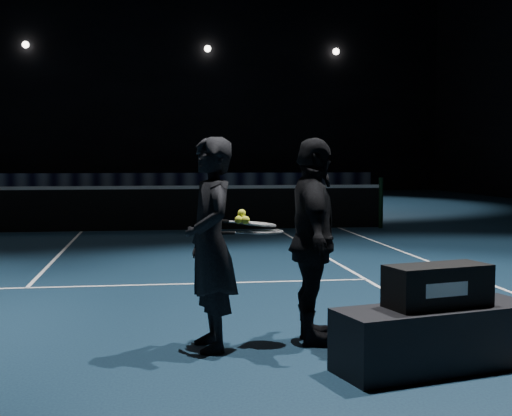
{
  "coord_description": "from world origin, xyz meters",
  "views": [
    {
      "loc": [
        1.48,
        -14.96,
        1.52
      ],
      "look_at": [
        2.29,
        -9.34,
        1.12
      ],
      "focal_mm": 50.0,
      "sensor_mm": 36.0,
      "label": 1
    }
  ],
  "objects_px": {
    "racket_lower": "(266,232)",
    "tennis_balls": "(242,218)",
    "racket_bag": "(438,286)",
    "player_b": "(313,241)",
    "racket_upper": "(259,224)",
    "player_bench": "(437,337)",
    "player_a": "(211,244)"
  },
  "relations": [
    {
      "from": "racket_lower",
      "to": "tennis_balls",
      "type": "relative_size",
      "value": 5.67
    },
    {
      "from": "racket_bag",
      "to": "player_b",
      "type": "bearing_deg",
      "value": 117.31
    },
    {
      "from": "player_b",
      "to": "racket_lower",
      "type": "distance_m",
      "value": 0.41
    },
    {
      "from": "tennis_balls",
      "to": "racket_upper",
      "type": "bearing_deg",
      "value": 18.0
    },
    {
      "from": "racket_upper",
      "to": "tennis_balls",
      "type": "relative_size",
      "value": 5.67
    },
    {
      "from": "racket_lower",
      "to": "racket_upper",
      "type": "bearing_deg",
      "value": 141.34
    },
    {
      "from": "racket_upper",
      "to": "player_b",
      "type": "bearing_deg",
      "value": -9.08
    },
    {
      "from": "tennis_balls",
      "to": "player_bench",
      "type": "bearing_deg",
      "value": -30.82
    },
    {
      "from": "racket_bag",
      "to": "racket_lower",
      "type": "xyz_separation_m",
      "value": [
        -1.13,
        0.8,
        0.32
      ]
    },
    {
      "from": "racket_bag",
      "to": "player_b",
      "type": "distance_m",
      "value": 1.13
    },
    {
      "from": "player_bench",
      "to": "racket_bag",
      "type": "relative_size",
      "value": 2.0
    },
    {
      "from": "player_bench",
      "to": "player_a",
      "type": "bearing_deg",
      "value": 140.17
    },
    {
      "from": "racket_bag",
      "to": "racket_lower",
      "type": "bearing_deg",
      "value": 130.71
    },
    {
      "from": "player_b",
      "to": "racket_upper",
      "type": "relative_size",
      "value": 2.49
    },
    {
      "from": "player_bench",
      "to": "racket_upper",
      "type": "height_order",
      "value": "racket_upper"
    },
    {
      "from": "player_bench",
      "to": "tennis_balls",
      "type": "height_order",
      "value": "tennis_balls"
    },
    {
      "from": "player_a",
      "to": "tennis_balls",
      "type": "relative_size",
      "value": 14.09
    },
    {
      "from": "player_b",
      "to": "player_bench",
      "type": "bearing_deg",
      "value": -132.1
    },
    {
      "from": "racket_bag",
      "to": "player_bench",
      "type": "bearing_deg",
      "value": 0.0
    },
    {
      "from": "player_bench",
      "to": "tennis_balls",
      "type": "relative_size",
      "value": 12.64
    },
    {
      "from": "player_bench",
      "to": "racket_lower",
      "type": "xyz_separation_m",
      "value": [
        -1.13,
        0.8,
        0.7
      ]
    },
    {
      "from": "racket_bag",
      "to": "racket_upper",
      "type": "distance_m",
      "value": 1.49
    },
    {
      "from": "player_bench",
      "to": "racket_bag",
      "type": "bearing_deg",
      "value": 0.0
    },
    {
      "from": "racket_lower",
      "to": "tennis_balls",
      "type": "bearing_deg",
      "value": 178.53
    },
    {
      "from": "player_bench",
      "to": "racket_upper",
      "type": "bearing_deg",
      "value": 130.76
    },
    {
      "from": "racket_bag",
      "to": "racket_upper",
      "type": "relative_size",
      "value": 1.11
    },
    {
      "from": "racket_lower",
      "to": "racket_upper",
      "type": "distance_m",
      "value": 0.09
    },
    {
      "from": "player_b",
      "to": "player_a",
      "type": "bearing_deg",
      "value": 101.06
    },
    {
      "from": "player_b",
      "to": "racket_bag",
      "type": "bearing_deg",
      "value": -132.1
    },
    {
      "from": "player_b",
      "to": "racket_upper",
      "type": "bearing_deg",
      "value": 95.98
    },
    {
      "from": "player_a",
      "to": "player_b",
      "type": "bearing_deg",
      "value": 84.76
    },
    {
      "from": "player_bench",
      "to": "racket_upper",
      "type": "xyz_separation_m",
      "value": [
        -1.18,
        0.83,
        0.76
      ]
    }
  ]
}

